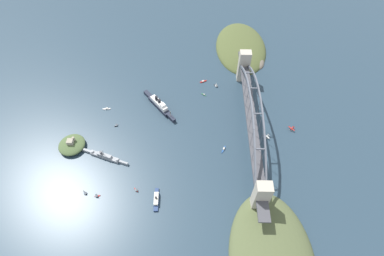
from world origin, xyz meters
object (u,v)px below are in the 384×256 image
(small_boat_5, at_px, (203,81))
(small_boat_2, at_px, (96,195))
(harbor_arch_bridge, at_px, (251,119))
(small_boat_8, at_px, (204,95))
(small_boat_4, at_px, (85,192))
(harbor_ferry_steamer, at_px, (156,199))
(fort_island_mid_harbor, at_px, (72,145))
(naval_cruiser, at_px, (104,156))
(seaplane_second_in_formation, at_px, (292,129))
(small_boat_1, at_px, (216,85))
(small_boat_3, at_px, (224,149))
(small_boat_0, at_px, (107,109))
(ocean_liner, at_px, (159,105))
(small_boat_6, at_px, (116,124))
(seaplane_taxiing_near_bridge, at_px, (267,136))
(small_boat_7, at_px, (136,189))

(small_boat_5, bearing_deg, small_boat_2, 147.57)
(harbor_arch_bridge, distance_m, small_boat_8, 100.40)
(small_boat_5, bearing_deg, small_boat_4, 144.28)
(harbor_ferry_steamer, relative_size, fort_island_mid_harbor, 0.82)
(small_boat_4, bearing_deg, harbor_arch_bridge, -64.66)
(harbor_ferry_steamer, bearing_deg, naval_cruiser, 51.52)
(harbor_ferry_steamer, height_order, seaplane_second_in_formation, harbor_ferry_steamer)
(small_boat_1, bearing_deg, harbor_ferry_steamer, 158.50)
(harbor_arch_bridge, distance_m, small_boat_3, 55.22)
(small_boat_0, bearing_deg, ocean_liner, -85.82)
(harbor_arch_bridge, height_order, small_boat_2, harbor_arch_bridge)
(harbor_arch_bridge, relative_size, small_boat_1, 37.10)
(seaplane_second_in_formation, xyz_separation_m, small_boat_2, (-108.71, 257.00, 1.57))
(small_boat_6, bearing_deg, harbor_ferry_steamer, -148.91)
(small_boat_4, distance_m, small_boat_8, 225.66)
(harbor_arch_bridge, relative_size, naval_cruiser, 4.34)
(small_boat_0, height_order, small_boat_8, small_boat_0)
(seaplane_second_in_formation, relative_size, small_boat_6, 1.51)
(small_boat_0, xyz_separation_m, small_boat_2, (-142.03, -15.96, 2.72))
(seaplane_taxiing_near_bridge, height_order, small_boat_2, small_boat_2)
(small_boat_1, bearing_deg, small_boat_6, 119.99)
(small_boat_5, distance_m, small_boat_7, 213.53)
(ocean_liner, bearing_deg, small_boat_7, 173.40)
(harbor_ferry_steamer, xyz_separation_m, small_boat_0, (145.58, 89.36, -1.45))
(seaplane_taxiing_near_bridge, relative_size, small_boat_3, 0.74)
(harbor_arch_bridge, xyz_separation_m, small_boat_4, (-98.88, 208.78, -26.70))
(small_boat_1, relative_size, small_boat_4, 1.09)
(small_boat_7, relative_size, small_boat_8, 0.98)
(fort_island_mid_harbor, distance_m, small_boat_7, 115.31)
(harbor_arch_bridge, bearing_deg, ocean_liner, 70.73)
(harbor_ferry_steamer, bearing_deg, seaplane_second_in_formation, -58.56)
(seaplane_taxiing_near_bridge, distance_m, small_boat_1, 121.66)
(ocean_liner, distance_m, small_boat_6, 69.73)
(small_boat_1, relative_size, small_boat_2, 0.99)
(seaplane_taxiing_near_bridge, xyz_separation_m, seaplane_second_in_formation, (14.53, -37.48, 0.01))
(small_boat_1, xyz_separation_m, small_boat_8, (-19.99, 20.21, -2.71))
(small_boat_1, bearing_deg, small_boat_2, 142.15)
(small_boat_3, distance_m, small_boat_6, 158.04)
(harbor_ferry_steamer, relative_size, small_boat_2, 3.82)
(ocean_liner, height_order, small_boat_1, ocean_liner)
(small_boat_5, bearing_deg, seaplane_second_in_formation, -127.38)
(fort_island_mid_harbor, xyz_separation_m, small_boat_8, (102.91, -180.32, -4.16))
(harbor_ferry_steamer, relative_size, small_boat_0, 2.46)
(small_boat_0, bearing_deg, small_boat_5, -66.61)
(naval_cruiser, xyz_separation_m, small_boat_5, (149.53, -131.82, -2.34))
(small_boat_6, bearing_deg, seaplane_second_in_formation, -90.37)
(small_boat_8, bearing_deg, small_boat_0, 102.66)
(seaplane_second_in_formation, relative_size, small_boat_0, 0.76)
(small_boat_3, bearing_deg, harbor_ferry_steamer, 131.80)
(seaplane_second_in_formation, xyz_separation_m, small_boat_6, (1.64, 252.28, 0.83))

